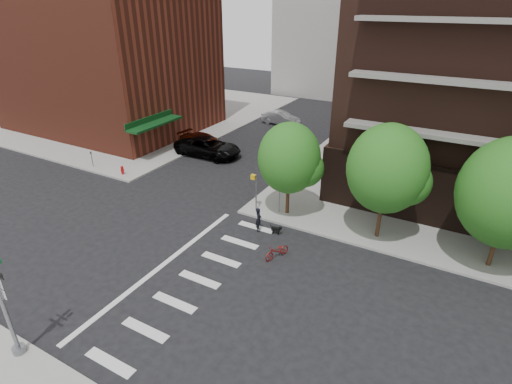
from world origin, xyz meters
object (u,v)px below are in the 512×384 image
object	(u,v)px
parked_car_maroon	(205,143)
parked_car_silver	(281,118)
traffic_signal	(3,304)
scooter	(277,251)
parked_car_black	(208,147)
dog_walker	(259,219)
fire_hydrant	(122,170)

from	to	relation	value
parked_car_maroon	parked_car_silver	distance (m)	11.62
traffic_signal	scooter	distance (m)	12.94
parked_car_black	dog_walker	distance (m)	13.96
fire_hydrant	parked_car_black	xyz separation A→B (m)	(3.40, 7.23, 0.31)
fire_hydrant	parked_car_maroon	xyz separation A→B (m)	(2.30, 8.25, 0.23)
traffic_signal	parked_car_maroon	xyz separation A→B (m)	(-7.73, 23.54, -1.92)
parked_car_silver	scooter	distance (m)	26.25
traffic_signal	parked_car_maroon	distance (m)	24.85
traffic_signal	fire_hydrant	bearing A→B (deg)	123.26
dog_walker	traffic_signal	bearing A→B (deg)	140.01
parked_car_silver	scooter	world-z (taller)	parked_car_silver
traffic_signal	scooter	world-z (taller)	traffic_signal
parked_car_maroon	scooter	xyz separation A→B (m)	(13.83, -12.35, -0.34)
fire_hydrant	parked_car_maroon	bearing A→B (deg)	74.42
parked_car_maroon	dog_walker	xyz separation A→B (m)	(11.52, -10.30, 0.01)
parked_car_black	parked_car_silver	distance (m)	12.44
fire_hydrant	dog_walker	distance (m)	13.98
fire_hydrant	parked_car_silver	size ratio (longest dim) A/B	0.16
traffic_signal	parked_car_maroon	size ratio (longest dim) A/B	1.11
traffic_signal	scooter	bearing A→B (deg)	61.40
scooter	dog_walker	xyz separation A→B (m)	(-2.31, 2.06, 0.35)
parked_car_maroon	dog_walker	distance (m)	15.46
parked_car_maroon	parked_car_silver	xyz separation A→B (m)	(2.54, 11.33, -0.04)
fire_hydrant	scooter	size ratio (longest dim) A/B	0.44
traffic_signal	fire_hydrant	distance (m)	18.42
fire_hydrant	parked_car_maroon	world-z (taller)	parked_car_maroon
parked_car_black	parked_car_maroon	xyz separation A→B (m)	(-1.10, 1.02, -0.08)
traffic_signal	dog_walker	xyz separation A→B (m)	(3.79, 13.24, -1.91)
fire_hydrant	parked_car_black	size ratio (longest dim) A/B	0.12
parked_car_black	parked_car_silver	world-z (taller)	parked_car_black
dog_walker	parked_car_maroon	bearing A→B (deg)	24.21
traffic_signal	scooter	size ratio (longest dim) A/B	3.61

